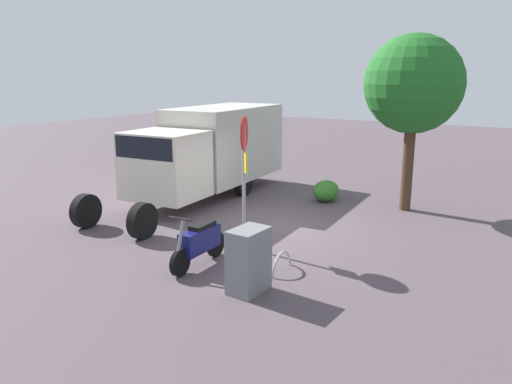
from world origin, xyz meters
The scene contains 8 objects.
ground_plane centered at (0.00, 0.00, 0.00)m, with size 60.00×60.00×0.00m, color #52454B.
box_truck_near centered at (-1.80, -3.58, 1.59)m, with size 8.25×2.77×2.85m.
motorcycle centered at (3.18, -0.04, 0.52)m, with size 1.81×0.55×1.20m.
stop_sign centered at (1.81, 0.18, 2.02)m, with size 0.71×0.33×3.04m.
street_tree centered at (-3.49, 2.37, 3.62)m, with size 2.77×2.77×5.04m.
utility_cabinet centered at (3.71, 1.53, 0.60)m, with size 0.78×0.53×1.21m, color slate.
bike_rack_hoop centered at (2.56, 1.58, 0.00)m, with size 0.85×0.85×0.05m, color #B7B7BC.
shrub_near_sign centered at (-3.15, -0.03, 0.33)m, with size 0.98×0.80×0.67m, color #337626.
Camera 1 is at (10.83, 6.18, 3.95)m, focal length 34.66 mm.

